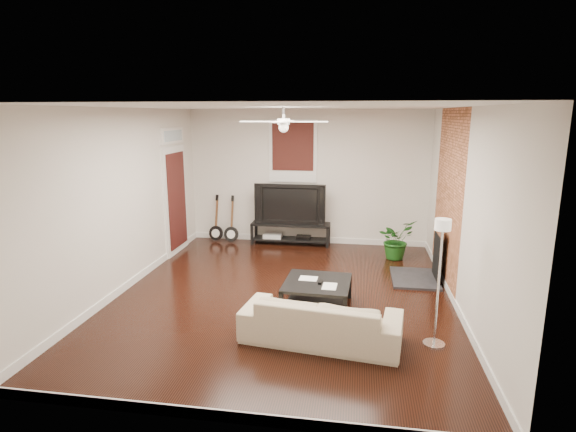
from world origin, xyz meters
name	(u,v)px	position (x,y,z in m)	size (l,w,h in m)	color
room	(284,205)	(0.00, 0.00, 1.40)	(5.01, 6.01, 2.81)	black
brick_accent	(448,198)	(2.49, 1.00, 1.40)	(0.02, 2.20, 2.80)	brown
fireplace	(425,253)	(2.20, 1.00, 0.46)	(0.80, 1.10, 0.92)	black
window_back	(293,151)	(-0.30, 2.97, 1.95)	(1.00, 0.06, 1.30)	#37150F
door_left	(176,190)	(-2.46, 1.90, 1.25)	(0.08, 1.00, 2.50)	white
tv_stand	(291,234)	(-0.32, 2.78, 0.23)	(1.65, 0.44, 0.46)	black
tv	(291,203)	(-0.32, 2.80, 0.88)	(1.47, 0.19, 0.85)	black
coffee_table	(317,294)	(0.54, -0.37, 0.19)	(0.92, 0.92, 0.39)	black
sofa	(321,319)	(0.68, -1.35, 0.28)	(1.91, 0.75, 0.56)	#C2AA91
floor_lamp	(438,284)	(2.03, -1.25, 0.78)	(0.26, 0.26, 1.56)	silver
potted_plant	(396,239)	(1.81, 2.12, 0.38)	(0.68, 0.59, 0.75)	#195217
guitar_left	(216,219)	(-1.95, 2.75, 0.51)	(0.31, 0.22, 1.01)	black
guitar_right	(231,219)	(-1.60, 2.72, 0.51)	(0.31, 0.22, 1.01)	black
ceiling_fan	(284,122)	(0.00, 0.00, 2.60)	(1.24, 1.24, 0.32)	white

